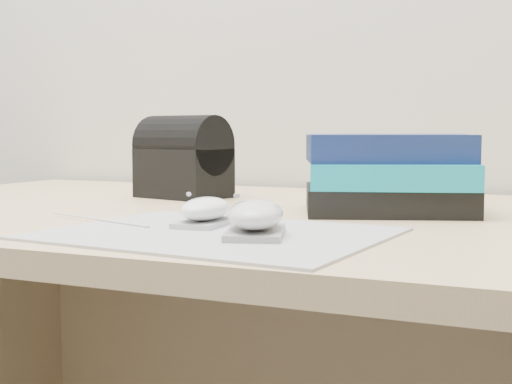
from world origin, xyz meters
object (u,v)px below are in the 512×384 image
at_px(desk, 339,366).
at_px(mouse_rear, 205,211).
at_px(mouse_front, 256,218).
at_px(book_stack, 388,174).
at_px(pouch, 183,158).

bearing_deg(desk, mouse_rear, -109.11).
relative_size(mouse_front, book_stack, 0.44).
bearing_deg(mouse_rear, book_stack, 56.20).
xyz_separation_m(desk, book_stack, (0.07, -0.01, 0.29)).
relative_size(mouse_rear, mouse_front, 0.80).
bearing_deg(book_stack, desk, 168.46).
xyz_separation_m(mouse_front, pouch, (-0.30, 0.37, 0.05)).
height_order(desk, book_stack, book_stack).
bearing_deg(pouch, desk, -12.54).
height_order(desk, pouch, pouch).
height_order(mouse_rear, pouch, pouch).
height_order(mouse_rear, book_stack, book_stack).
relative_size(desk, pouch, 9.74).
bearing_deg(book_stack, mouse_rear, -123.80).
distance_m(mouse_rear, mouse_front, 0.10).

